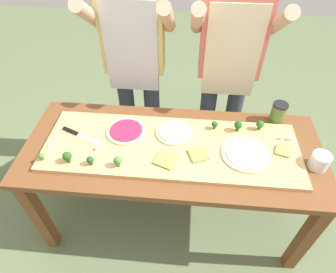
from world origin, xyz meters
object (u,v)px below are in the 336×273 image
Objects in this scene: broccoli_floret_front_mid at (118,161)px; cheese_crumble_a at (280,138)px; pizza_whole_cheese_artichoke at (174,132)px; cheese_crumble_c at (290,139)px; cheese_crumble_d at (50,145)px; cook_left at (135,55)px; chefs_knife at (77,134)px; broccoli_floret_center_left at (90,160)px; sauce_jar at (278,113)px; prep_table at (172,159)px; pizza_slice_far_right at (166,160)px; broccoli_floret_front_left at (67,156)px; pizza_slice_far_left at (283,151)px; cheese_crumble_b at (97,148)px; broccoli_floret_center_right at (215,125)px; broccoli_floret_front_right at (260,125)px; flour_cup at (319,162)px; broccoli_floret_back_left at (41,156)px; broccoli_floret_back_mid at (238,125)px; pizza_whole_white_garlic at (245,154)px; pizza_slice_center at (198,155)px; cook_right at (229,60)px; pizza_whole_beet_magenta at (126,131)px.

broccoli_floret_front_mid is 0.95m from cheese_crumble_a.
pizza_whole_cheese_artichoke is 0.67m from cheese_crumble_c.
cheese_crumble_d is 0.01× the size of cook_left.
chefs_knife is at bearing -173.60° from pizza_whole_cheese_artichoke.
broccoli_floret_center_left is 1.16m from sauce_jar.
sauce_jar is at bearing 27.25° from broccoli_floret_front_mid.
prep_table is 0.59m from chefs_knife.
pizza_slice_far_right is 1.54× the size of broccoli_floret_front_left.
pizza_slice_far_left is 4.13× the size of cheese_crumble_b.
prep_table is at bearing -91.94° from pizza_whole_cheese_artichoke.
sauce_jar reaches higher than prep_table.
pizza_whole_cheese_artichoke is 0.51m from broccoli_floret_center_left.
broccoli_floret_front_mid is 0.81m from cook_left.
broccoli_floret_center_right is at bearing 14.32° from pizza_whole_cheese_artichoke.
broccoli_floret_front_right is at bearing 121.85° from pizza_slice_far_left.
broccoli_floret_center_left is 0.30m from cheese_crumble_d.
cheese_crumble_c is 0.20× the size of flour_cup.
pizza_whole_cheese_artichoke is 0.46m from cheese_crumble_b.
pizza_slice_far_left reaches higher than prep_table.
broccoli_floret_back_mid is (1.08, 0.33, 0.01)m from broccoli_floret_back_left.
broccoli_floret_center_left is at bearing -146.50° from pizza_whole_cheese_artichoke.
broccoli_floret_front_right is at bearing 11.80° from cheese_crumble_d.
pizza_whole_white_garlic reaches higher than pizza_slice_far_right.
pizza_slice_center and pizza_slice_far_right have the same top height.
cheese_crumble_b reaches higher than pizza_whole_cheese_artichoke.
cheese_crumble_a is 0.75× the size of cheese_crumble_c.
pizza_slice_far_right is 1.68× the size of broccoli_floret_front_right.
broccoli_floret_front_mid reaches higher than broccoli_floret_center_right.
cheese_crumble_d is at bearing -146.43° from cook_right.
broccoli_floret_back_mid is at bearing 8.33° from pizza_whole_cheese_artichoke.
broccoli_floret_front_mid is at bearing -0.78° from broccoli_floret_back_left.
cheese_crumble_c reaches higher than prep_table.
pizza_slice_far_left is at bearing 10.10° from broccoli_floret_center_left.
flour_cup is at bearing 3.58° from pizza_slice_far_right.
cook_right reaches higher than broccoli_floret_back_mid.
cook_left reaches higher than broccoli_floret_front_right.
chefs_knife is 2.49× the size of pizza_slice_far_right.
flour_cup reaches higher than pizza_whole_white_garlic.
pizza_slice_far_right is 0.39m from broccoli_floret_center_right.
chefs_knife is at bearing 175.75° from pizza_whole_white_garlic.
broccoli_floret_back_left is 0.34× the size of sauce_jar.
cook_right is (0.64, 0.00, 0.00)m from cook_left.
pizza_whole_beet_magenta is 0.91m from cheese_crumble_a.
chefs_knife is 17.42× the size of cheese_crumble_a.
broccoli_floret_front_left reaches higher than broccoli_floret_center_right.
pizza_slice_far_right is 0.40m from broccoli_floret_center_left.
cheese_crumble_b is at bearing 38.71° from broccoli_floret_front_left.
pizza_whole_cheese_artichoke is 3.12× the size of broccoli_floret_back_mid.
pizza_slice_far_right is at bearing -115.99° from cook_right.
broccoli_floret_front_mid is 0.87m from broccoli_floret_front_right.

